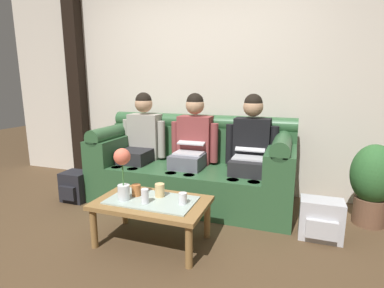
{
  "coord_description": "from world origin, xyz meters",
  "views": [
    {
      "loc": [
        1.09,
        -1.92,
        1.33
      ],
      "look_at": [
        0.12,
        0.82,
        0.73
      ],
      "focal_mm": 27.76,
      "sensor_mm": 36.0,
      "label": 1
    }
  ],
  "objects_px": {
    "person_right": "(250,148)",
    "backpack_right": "(321,220)",
    "flower_vase": "(123,169)",
    "cup_near_right": "(183,198)",
    "couch": "(192,168)",
    "cup_far_center": "(160,190)",
    "cup_near_left": "(145,196)",
    "person_middle": "(192,144)",
    "cup_far_left": "(136,190)",
    "backpack_left": "(76,187)",
    "person_left": "(141,140)",
    "coffee_table": "(152,206)",
    "potted_plant": "(373,181)"
  },
  "relations": [
    {
      "from": "cup_near_right",
      "to": "person_right",
      "type": "bearing_deg",
      "value": 69.56
    },
    {
      "from": "coffee_table",
      "to": "cup_far_center",
      "type": "height_order",
      "value": "cup_far_center"
    },
    {
      "from": "person_left",
      "to": "cup_near_left",
      "type": "relative_size",
      "value": 10.37
    },
    {
      "from": "cup_near_right",
      "to": "backpack_right",
      "type": "distance_m",
      "value": 1.22
    },
    {
      "from": "person_right",
      "to": "cup_near_right",
      "type": "xyz_separation_m",
      "value": [
        -0.37,
        -1.01,
        -0.23
      ]
    },
    {
      "from": "couch",
      "to": "person_right",
      "type": "relative_size",
      "value": 1.82
    },
    {
      "from": "cup_far_center",
      "to": "potted_plant",
      "type": "bearing_deg",
      "value": 27.17
    },
    {
      "from": "person_middle",
      "to": "cup_far_left",
      "type": "relative_size",
      "value": 12.5
    },
    {
      "from": "couch",
      "to": "person_right",
      "type": "distance_m",
      "value": 0.71
    },
    {
      "from": "couch",
      "to": "cup_near_left",
      "type": "xyz_separation_m",
      "value": [
        -0.02,
        -1.1,
        0.07
      ]
    },
    {
      "from": "person_middle",
      "to": "cup_far_left",
      "type": "bearing_deg",
      "value": -99.49
    },
    {
      "from": "person_right",
      "to": "cup_far_left",
      "type": "height_order",
      "value": "person_right"
    },
    {
      "from": "person_right",
      "to": "potted_plant",
      "type": "relative_size",
      "value": 1.57
    },
    {
      "from": "person_right",
      "to": "backpack_right",
      "type": "relative_size",
      "value": 3.46
    },
    {
      "from": "cup_far_left",
      "to": "backpack_left",
      "type": "distance_m",
      "value": 1.22
    },
    {
      "from": "flower_vase",
      "to": "cup_far_center",
      "type": "bearing_deg",
      "value": 32.94
    },
    {
      "from": "coffee_table",
      "to": "potted_plant",
      "type": "bearing_deg",
      "value": 28.8
    },
    {
      "from": "coffee_table",
      "to": "cup_near_left",
      "type": "distance_m",
      "value": 0.14
    },
    {
      "from": "cup_near_left",
      "to": "cup_near_right",
      "type": "distance_m",
      "value": 0.3
    },
    {
      "from": "coffee_table",
      "to": "flower_vase",
      "type": "height_order",
      "value": "flower_vase"
    },
    {
      "from": "flower_vase",
      "to": "potted_plant",
      "type": "relative_size",
      "value": 0.56
    },
    {
      "from": "person_left",
      "to": "cup_far_left",
      "type": "relative_size",
      "value": 12.5
    },
    {
      "from": "person_right",
      "to": "flower_vase",
      "type": "height_order",
      "value": "person_right"
    },
    {
      "from": "backpack_right",
      "to": "backpack_left",
      "type": "bearing_deg",
      "value": -179.92
    },
    {
      "from": "flower_vase",
      "to": "cup_far_center",
      "type": "height_order",
      "value": "flower_vase"
    },
    {
      "from": "flower_vase",
      "to": "cup_near_left",
      "type": "distance_m",
      "value": 0.29
    },
    {
      "from": "person_left",
      "to": "backpack_left",
      "type": "bearing_deg",
      "value": -141.25
    },
    {
      "from": "flower_vase",
      "to": "coffee_table",
      "type": "bearing_deg",
      "value": 19.87
    },
    {
      "from": "person_middle",
      "to": "cup_near_left",
      "type": "xyz_separation_m",
      "value": [
        -0.02,
        -1.09,
        -0.22
      ]
    },
    {
      "from": "person_middle",
      "to": "backpack_right",
      "type": "relative_size",
      "value": 3.46
    },
    {
      "from": "coffee_table",
      "to": "flower_vase",
      "type": "relative_size",
      "value": 2.13
    },
    {
      "from": "coffee_table",
      "to": "cup_near_left",
      "type": "xyz_separation_m",
      "value": [
        -0.02,
        -0.08,
        0.12
      ]
    },
    {
      "from": "person_middle",
      "to": "backpack_right",
      "type": "xyz_separation_m",
      "value": [
        1.35,
        -0.48,
        -0.48
      ]
    },
    {
      "from": "flower_vase",
      "to": "cup_near_right",
      "type": "relative_size",
      "value": 4.83
    },
    {
      "from": "person_left",
      "to": "potted_plant",
      "type": "relative_size",
      "value": 1.57
    },
    {
      "from": "person_left",
      "to": "cup_far_center",
      "type": "bearing_deg",
      "value": -53.56
    },
    {
      "from": "cup_far_left",
      "to": "cup_far_center",
      "type": "bearing_deg",
      "value": 13.83
    },
    {
      "from": "person_right",
      "to": "backpack_left",
      "type": "bearing_deg",
      "value": -165.8
    },
    {
      "from": "person_middle",
      "to": "cup_far_center",
      "type": "xyz_separation_m",
      "value": [
        0.04,
        -0.93,
        -0.22
      ]
    },
    {
      "from": "cup_far_left",
      "to": "potted_plant",
      "type": "xyz_separation_m",
      "value": [
        1.96,
        0.96,
        -0.0
      ]
    },
    {
      "from": "couch",
      "to": "cup_far_center",
      "type": "xyz_separation_m",
      "value": [
        0.04,
        -0.93,
        0.07
      ]
    },
    {
      "from": "cup_far_center",
      "to": "backpack_right",
      "type": "relative_size",
      "value": 0.32
    },
    {
      "from": "couch",
      "to": "cup_near_left",
      "type": "relative_size",
      "value": 18.89
    },
    {
      "from": "cup_near_left",
      "to": "backpack_left",
      "type": "distance_m",
      "value": 1.4
    },
    {
      "from": "couch",
      "to": "cup_far_center",
      "type": "distance_m",
      "value": 0.93
    },
    {
      "from": "coffee_table",
      "to": "cup_near_left",
      "type": "relative_size",
      "value": 7.87
    },
    {
      "from": "backpack_right",
      "to": "couch",
      "type": "bearing_deg",
      "value": 160.37
    },
    {
      "from": "cup_far_center",
      "to": "cup_near_right",
      "type": "bearing_deg",
      "value": -18.18
    },
    {
      "from": "couch",
      "to": "person_middle",
      "type": "bearing_deg",
      "value": -90.0
    },
    {
      "from": "flower_vase",
      "to": "cup_near_right",
      "type": "xyz_separation_m",
      "value": [
        0.49,
        0.08,
        -0.22
      ]
    }
  ]
}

